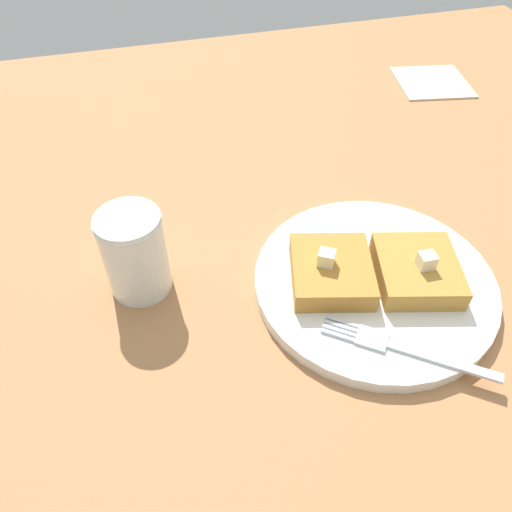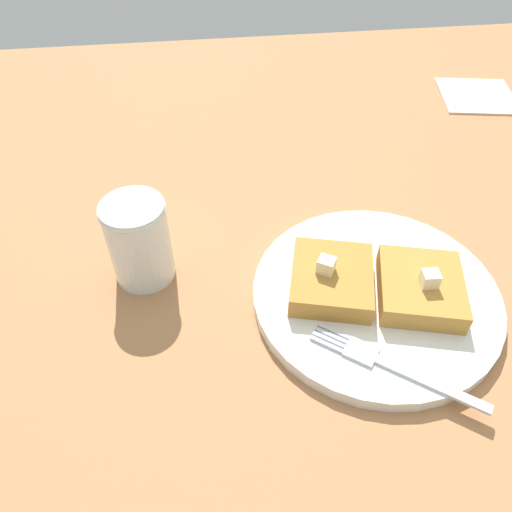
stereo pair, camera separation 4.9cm
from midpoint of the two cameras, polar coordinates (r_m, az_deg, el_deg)
table_surface at (r=56.93cm, az=14.12°, el=-2.14°), size 124.00×124.00×2.92cm
plate at (r=52.24cm, az=15.81°, el=-4.45°), size 24.71×24.71×1.41cm
toast_slice_left at (r=51.96cm, az=20.87°, el=-3.55°), size 9.88×10.50×2.34cm
toast_slice_middle at (r=50.29cm, az=11.38°, el=-2.75°), size 9.88×10.50×2.34cm
butter_pat_primary at (r=50.31cm, az=21.92°, el=-2.59°), size 1.66×1.51×1.59cm
butter_pat_secondary at (r=48.73cm, az=10.88°, el=-1.20°), size 2.11×2.06×1.59cm
fork at (r=46.79cm, az=17.63°, el=-11.79°), size 13.64×10.77×0.36cm
syrup_jar at (r=51.19cm, az=-10.49°, el=1.15°), size 6.52×6.52×9.32cm
napkin at (r=92.26cm, az=25.43°, el=16.15°), size 13.31×13.35×0.30cm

